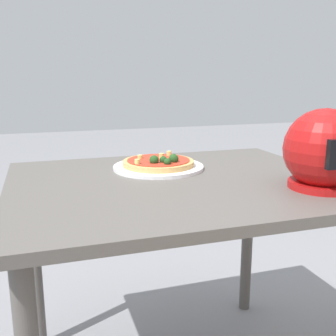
{
  "coord_description": "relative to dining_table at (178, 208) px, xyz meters",
  "views": [
    {
      "loc": [
        0.41,
        1.16,
        1.09
      ],
      "look_at": [
        0.01,
        -0.08,
        0.78
      ],
      "focal_mm": 42.75,
      "sensor_mm": 36.0,
      "label": 1
    }
  ],
  "objects": [
    {
      "name": "dining_table",
      "position": [
        0.0,
        0.0,
        0.0
      ],
      "size": [
        1.05,
        0.85,
        0.76
      ],
      "color": "#5B5651",
      "rests_on": "ground"
    },
    {
      "name": "pizza_plate",
      "position": [
        0.02,
        -0.16,
        0.1
      ],
      "size": [
        0.32,
        0.32,
        0.01
      ],
      "primitive_type": "cylinder",
      "color": "white",
      "rests_on": "dining_table"
    },
    {
      "name": "pizza",
      "position": [
        0.02,
        -0.16,
        0.12
      ],
      "size": [
        0.25,
        0.25,
        0.05
      ],
      "color": "tan",
      "rests_on": "pizza_plate"
    },
    {
      "name": "motorcycle_helmet",
      "position": [
        -0.37,
        0.22,
        0.21
      ],
      "size": [
        0.23,
        0.23,
        0.23
      ],
      "color": "#B21414",
      "rests_on": "dining_table"
    }
  ]
}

